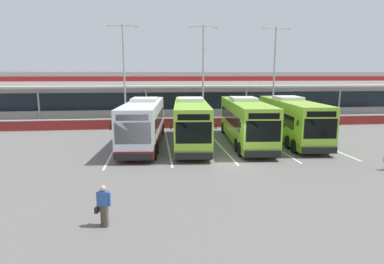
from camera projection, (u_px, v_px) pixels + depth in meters
The scene contains 16 objects.
ground_plane at pixel (237, 164), 20.72m from camera, with size 200.00×200.00×0.00m, color #605E5B.
terminal_building at pixel (190, 93), 46.47m from camera, with size 70.00×13.00×6.00m.
red_barrier_wall at pixel (203, 122), 34.79m from camera, with size 60.00×0.40×1.10m.
coach_bus_leftmost at pixel (144, 123), 26.02m from camera, with size 3.75×12.32×3.78m.
coach_bus_left_centre at pixel (191, 123), 26.21m from camera, with size 3.75×12.32×3.78m.
coach_bus_centre at pixel (245, 122), 26.75m from camera, with size 3.75×12.32×3.78m.
coach_bus_right_centre at pixel (290, 120), 27.73m from camera, with size 3.75×12.32×3.78m.
bay_stripe_far_west at pixel (116, 146), 25.61m from camera, with size 0.14×13.00×0.01m, color silver.
bay_stripe_west at pixel (168, 145), 26.09m from camera, with size 0.14×13.00×0.01m, color silver.
bay_stripe_mid_west at pixel (218, 144), 26.58m from camera, with size 0.14×13.00×0.01m, color silver.
bay_stripe_centre at pixel (267, 143), 27.06m from camera, with size 0.14×13.00×0.01m, color silver.
bay_stripe_mid_east at pixel (314, 141), 27.55m from camera, with size 0.14×13.00×0.01m, color silver.
pedestrian_with_handbag at pixel (103, 205), 12.06m from camera, with size 0.64×0.43×1.62m.
lamp_post_west at pixel (124, 69), 34.87m from camera, with size 3.24×0.28×11.00m.
lamp_post_centre at pixel (203, 69), 35.48m from camera, with size 3.24×0.28×11.00m.
lamp_post_east at pixel (274, 69), 36.64m from camera, with size 3.24×0.28×11.00m.
Camera 1 is at (-5.23, -19.54, 5.72)m, focal length 29.85 mm.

